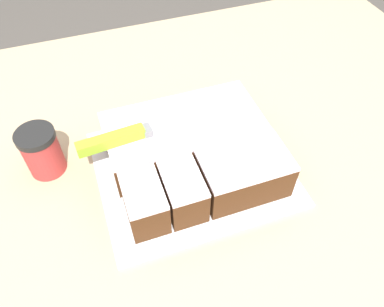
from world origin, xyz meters
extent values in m
plane|color=#4C4742|center=(0.00, 0.00, 0.00)|extent=(8.00, 8.00, 0.00)
cube|color=tan|center=(0.00, 0.00, 0.48)|extent=(1.40, 1.10, 0.96)
cube|color=silver|center=(-0.07, -0.03, 0.96)|extent=(0.38, 0.33, 0.01)
cube|color=#472814|center=(-0.07, 0.03, 1.00)|extent=(0.31, 0.16, 0.08)
cube|color=white|center=(-0.07, 0.03, 1.04)|extent=(0.31, 0.16, 0.01)
cube|color=#472814|center=(0.00, -0.10, 1.00)|extent=(0.16, 0.10, 0.08)
cube|color=white|center=(0.00, -0.10, 1.04)|extent=(0.16, 0.10, 0.01)
cube|color=#472814|center=(-0.19, -0.11, 1.00)|extent=(0.07, 0.10, 0.08)
cube|color=white|center=(-0.19, -0.11, 1.04)|extent=(0.07, 0.10, 0.01)
cube|color=#472814|center=(-0.12, -0.11, 1.00)|extent=(0.07, 0.10, 0.08)
cube|color=white|center=(-0.12, -0.11, 1.04)|extent=(0.07, 0.10, 0.01)
cube|color=silver|center=(-0.08, 0.02, 1.05)|extent=(0.16, 0.04, 0.00)
cube|color=slate|center=(-0.15, 0.02, 1.05)|extent=(0.02, 0.03, 0.02)
cube|color=#8CCC26|center=(-0.22, 0.01, 1.06)|extent=(0.13, 0.03, 0.02)
cylinder|color=#B23333|center=(-0.35, 0.07, 1.00)|extent=(0.07, 0.07, 0.09)
cylinder|color=black|center=(-0.35, 0.07, 1.05)|extent=(0.08, 0.08, 0.01)
camera|label=1|loc=(-0.23, -0.48, 1.56)|focal=35.00mm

